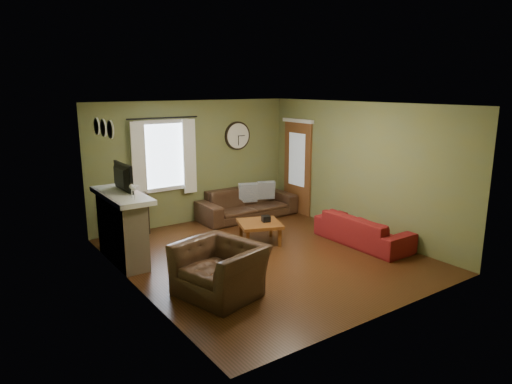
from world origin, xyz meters
TOP-DOWN VIEW (x-y plane):
  - floor at (0.00, 0.00)m, footprint 4.60×5.20m
  - ceiling at (0.00, 0.00)m, footprint 4.60×5.20m
  - wall_left at (-2.30, 0.00)m, footprint 0.00×5.20m
  - wall_right at (2.30, 0.00)m, footprint 0.00×5.20m
  - wall_back at (0.00, 2.60)m, footprint 4.60×0.00m
  - wall_front at (0.00, -2.60)m, footprint 4.60×0.00m
  - fireplace at (-2.10, 1.15)m, footprint 0.40×1.40m
  - firebox at (-1.91, 1.15)m, footprint 0.04×0.60m
  - mantel at (-2.07, 1.15)m, footprint 0.58×1.60m
  - tv at (-2.05, 1.30)m, footprint 0.08×0.60m
  - tv_screen at (-1.97, 1.30)m, footprint 0.02×0.62m
  - medallion_left at (-2.28, 0.80)m, footprint 0.28×0.28m
  - medallion_mid at (-2.28, 1.15)m, footprint 0.28×0.28m
  - medallion_right at (-2.28, 1.50)m, footprint 0.28×0.28m
  - window_pane at (-0.70, 2.58)m, footprint 1.00×0.02m
  - curtain_rod at (-0.70, 2.48)m, footprint 0.03×0.03m
  - curtain_left at (-1.25, 2.48)m, footprint 0.28×0.04m
  - curtain_right at (-0.15, 2.48)m, footprint 0.28×0.04m
  - wall_clock at (1.10, 2.55)m, footprint 0.64×0.06m
  - door at (2.27, 1.85)m, footprint 0.05×0.90m
  - bookshelf at (-1.52, 2.43)m, footprint 0.70×0.30m
  - book at (-1.60, 2.59)m, footprint 0.17×0.23m
  - sofa_brown at (1.07, 2.14)m, footprint 2.23×0.87m
  - pillow_left at (1.63, 2.20)m, footprint 0.42×0.27m
  - pillow_right at (1.14, 2.22)m, footprint 0.45×0.28m
  - sofa_red at (1.87, -0.54)m, footprint 0.74×1.89m
  - armchair at (-1.40, -0.86)m, footprint 1.26×1.36m
  - coffee_table at (0.32, 0.60)m, footprint 0.97×0.97m
  - tissue_box at (0.44, 0.57)m, footprint 0.18×0.18m
  - wine_glass_a at (-2.05, 0.59)m, footprint 0.07×0.07m
  - wine_glass_b at (-2.05, 0.70)m, footprint 0.08×0.08m

SIDE VIEW (x-z plane):
  - floor at x=0.00m, z-range 0.00..0.00m
  - coffee_table at x=0.32m, z-range 0.00..0.40m
  - sofa_red at x=1.87m, z-range 0.00..0.55m
  - firebox at x=-1.91m, z-range 0.02..0.57m
  - sofa_brown at x=1.07m, z-range 0.00..0.65m
  - armchair at x=-1.40m, z-range 0.00..0.74m
  - tissue_box at x=0.44m, z-range 0.34..0.46m
  - bookshelf at x=-1.52m, z-range 0.00..0.84m
  - fireplace at x=-2.10m, z-range 0.00..1.10m
  - pillow_left at x=1.63m, z-range 0.35..0.75m
  - pillow_right at x=1.14m, z-range 0.34..0.76m
  - book at x=-1.60m, z-range 0.95..0.97m
  - door at x=2.27m, z-range 0.00..2.10m
  - mantel at x=-2.07m, z-range 1.10..1.18m
  - wine_glass_a at x=-2.05m, z-range 1.18..1.38m
  - wine_glass_b at x=-2.05m, z-range 1.18..1.40m
  - wall_left at x=-2.30m, z-range 0.00..2.60m
  - wall_right at x=2.30m, z-range 0.00..2.60m
  - wall_back at x=0.00m, z-range 0.00..2.60m
  - wall_front at x=0.00m, z-range 0.00..2.60m
  - tv at x=-2.05m, z-range 1.18..1.53m
  - tv_screen at x=-1.97m, z-range 1.23..1.59m
  - curtain_left at x=-1.25m, z-range 0.67..2.23m
  - curtain_right at x=-0.15m, z-range 0.67..2.23m
  - window_pane at x=-0.70m, z-range 0.85..2.15m
  - wall_clock at x=1.10m, z-range 1.48..2.12m
  - medallion_left at x=-2.28m, z-range 2.24..2.26m
  - medallion_mid at x=-2.28m, z-range 2.24..2.26m
  - medallion_right at x=-2.28m, z-range 2.24..2.26m
  - curtain_rod at x=-0.70m, z-range 1.52..3.02m
  - ceiling at x=0.00m, z-range 2.60..2.60m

